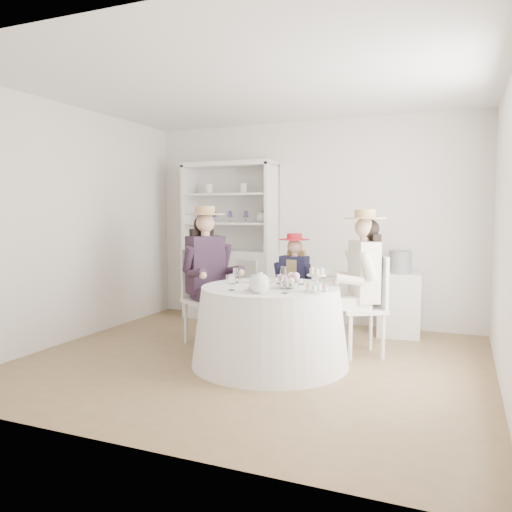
% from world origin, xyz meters
% --- Properties ---
extents(ground, '(4.50, 4.50, 0.00)m').
position_xyz_m(ground, '(0.00, 0.00, 0.00)').
color(ground, brown).
rests_on(ground, ground).
extents(ceiling, '(4.50, 4.50, 0.00)m').
position_xyz_m(ceiling, '(0.00, 0.00, 2.70)').
color(ceiling, white).
rests_on(ceiling, wall_back).
extents(wall_back, '(4.50, 0.00, 4.50)m').
position_xyz_m(wall_back, '(0.00, 2.00, 1.35)').
color(wall_back, white).
rests_on(wall_back, ground).
extents(wall_front, '(4.50, 0.00, 4.50)m').
position_xyz_m(wall_front, '(0.00, -2.00, 1.35)').
color(wall_front, white).
rests_on(wall_front, ground).
extents(wall_left, '(0.00, 4.50, 4.50)m').
position_xyz_m(wall_left, '(-2.25, 0.00, 1.35)').
color(wall_left, white).
rests_on(wall_left, ground).
extents(wall_right, '(0.00, 4.50, 4.50)m').
position_xyz_m(wall_right, '(2.25, 0.00, 1.35)').
color(wall_right, white).
rests_on(wall_right, ground).
extents(tea_table, '(1.54, 1.54, 0.77)m').
position_xyz_m(tea_table, '(0.20, -0.02, 0.38)').
color(tea_table, white).
rests_on(tea_table, ground).
extents(hutch, '(1.37, 0.70, 2.17)m').
position_xyz_m(hutch, '(-1.07, 1.77, 0.77)').
color(hutch, silver).
rests_on(hutch, ground).
extents(side_table, '(0.53, 0.53, 0.76)m').
position_xyz_m(side_table, '(1.24, 1.66, 0.38)').
color(side_table, silver).
rests_on(side_table, ground).
extents(hatbox, '(0.35, 0.35, 0.27)m').
position_xyz_m(hatbox, '(1.24, 1.66, 0.90)').
color(hatbox, black).
rests_on(hatbox, side_table).
extents(guest_left, '(0.67, 0.63, 1.56)m').
position_xyz_m(guest_left, '(-0.71, 0.38, 0.88)').
color(guest_left, silver).
rests_on(guest_left, ground).
extents(guest_mid, '(0.45, 0.47, 1.24)m').
position_xyz_m(guest_mid, '(0.11, 0.98, 0.70)').
color(guest_mid, silver).
rests_on(guest_mid, ground).
extents(guest_right, '(0.65, 0.60, 1.51)m').
position_xyz_m(guest_right, '(0.96, 0.62, 0.85)').
color(guest_right, silver).
rests_on(guest_right, ground).
extents(spare_chair, '(0.50, 0.50, 0.91)m').
position_xyz_m(spare_chair, '(-0.47, 1.15, 0.49)').
color(spare_chair, silver).
rests_on(spare_chair, ground).
extents(teacup_a, '(0.10, 0.10, 0.07)m').
position_xyz_m(teacup_a, '(-0.02, 0.12, 0.81)').
color(teacup_a, white).
rests_on(teacup_a, tea_table).
extents(teacup_b, '(0.08, 0.08, 0.07)m').
position_xyz_m(teacup_b, '(0.19, 0.29, 0.80)').
color(teacup_b, white).
rests_on(teacup_b, tea_table).
extents(teacup_c, '(0.09, 0.09, 0.06)m').
position_xyz_m(teacup_c, '(0.45, 0.12, 0.80)').
color(teacup_c, white).
rests_on(teacup_c, tea_table).
extents(flower_bowl, '(0.24, 0.24, 0.05)m').
position_xyz_m(flower_bowl, '(0.40, -0.06, 0.80)').
color(flower_bowl, white).
rests_on(flower_bowl, tea_table).
extents(flower_arrangement, '(0.19, 0.19, 0.07)m').
position_xyz_m(flower_arrangement, '(0.42, -0.08, 0.86)').
color(flower_arrangement, '#CE678D').
rests_on(flower_arrangement, tea_table).
extents(table_teapot, '(0.27, 0.19, 0.20)m').
position_xyz_m(table_teapot, '(0.26, -0.44, 0.85)').
color(table_teapot, white).
rests_on(table_teapot, tea_table).
extents(sandwich_plate, '(0.25, 0.25, 0.05)m').
position_xyz_m(sandwich_plate, '(0.19, -0.34, 0.78)').
color(sandwich_plate, white).
rests_on(sandwich_plate, tea_table).
extents(cupcake_stand, '(0.23, 0.23, 0.22)m').
position_xyz_m(cupcake_stand, '(0.71, -0.19, 0.85)').
color(cupcake_stand, white).
rests_on(cupcake_stand, tea_table).
extents(stemware_set, '(0.91, 0.88, 0.15)m').
position_xyz_m(stemware_set, '(0.20, -0.02, 0.84)').
color(stemware_set, white).
rests_on(stemware_set, tea_table).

